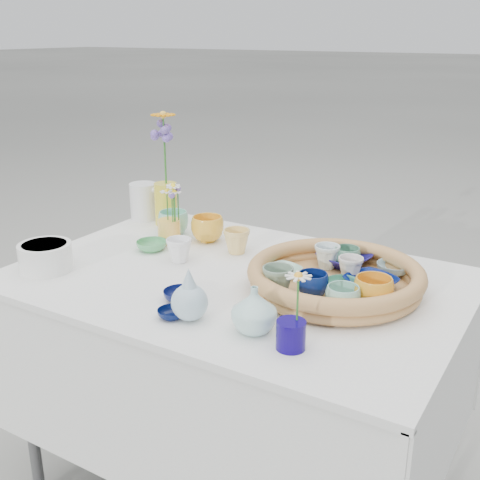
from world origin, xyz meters
The scene contains 32 objects.
wicker_tray centered at (0.28, 0.05, 0.80)m, with size 0.47×0.47×0.08m, color #A27B48, non-canonical shape.
tray_ceramic_0 centered at (0.24, 0.20, 0.80)m, with size 0.14×0.14×0.04m, color navy.
tray_ceramic_1 centered at (0.37, 0.08, 0.80)m, with size 0.13×0.13×0.03m, color #010F52.
tray_ceramic_2 centered at (0.41, -0.03, 0.82)m, with size 0.10×0.10×0.08m, color orange.
tray_ceramic_3 centered at (0.31, 0.02, 0.80)m, with size 0.09×0.09×0.03m, color #479B76.
tray_ceramic_4 centered at (0.17, -0.08, 0.82)m, with size 0.08×0.08×0.08m, color slate.
tray_ceramic_5 centered at (0.13, 0.04, 0.79)m, with size 0.10×0.10×0.02m, color #99CDB6.
tray_ceramic_6 centered at (0.21, 0.15, 0.82)m, with size 0.07×0.07×0.07m, color silver.
tray_ceramic_7 centered at (0.30, 0.11, 0.82)m, with size 0.07×0.07×0.06m, color silver.
tray_ceramic_8 centered at (0.39, 0.21, 0.80)m, with size 0.10×0.10×0.03m, color #94BDCD.
tray_ceramic_9 centered at (0.26, -0.04, 0.81)m, with size 0.08×0.08×0.06m, color #0A1B56.
tray_ceramic_10 centered at (0.11, 0.00, 0.80)m, with size 0.10×0.10×0.03m, color #E5DB76.
tray_ceramic_11 centered at (0.36, -0.09, 0.82)m, with size 0.08×0.08×0.07m, color #88C1AD.
tray_ceramic_12 centered at (0.26, 0.19, 0.81)m, with size 0.08×0.08×0.06m, color #4F846A.
loose_ceramic_0 centered at (-0.24, 0.21, 0.81)m, with size 0.11×0.11×0.09m, color gold.
loose_ceramic_1 centered at (-0.10, 0.17, 0.80)m, with size 0.08×0.08×0.08m, color #EDC76E.
loose_ceramic_2 centered at (-0.35, 0.05, 0.78)m, with size 0.10×0.10×0.03m, color #4DA260.
loose_ceramic_3 centered at (-0.21, 0.01, 0.80)m, with size 0.08×0.08×0.07m, color white.
loose_ceramic_4 centered at (-0.04, -0.21, 0.78)m, with size 0.09×0.09×0.03m, color #0A1141.
loose_ceramic_5 centered at (-0.38, 0.21, 0.81)m, with size 0.10×0.10×0.08m, color #84D3B5.
loose_ceramic_6 centered at (0.00, -0.30, 0.78)m, with size 0.07×0.07×0.02m, color #060F3B.
fluted_bowl centered at (-0.51, -0.24, 0.81)m, with size 0.15×0.15×0.08m, color white, non-canonical shape.
bud_vase_paleblue centered at (0.04, -0.29, 0.83)m, with size 0.09×0.09×0.14m, color #A2BFCD, non-canonical shape.
bud_vase_seafoam centered at (0.21, -0.26, 0.82)m, with size 0.11×0.11×0.11m, color #ACD8D1.
bud_vase_cobalt centered at (0.32, -0.29, 0.80)m, with size 0.07×0.07×0.07m, color #0E025A.
single_daisy centered at (0.32, -0.27, 0.88)m, with size 0.07×0.07×0.12m, color white, non-canonical shape.
tall_vase_yellow centered at (-0.47, 0.29, 0.84)m, with size 0.08×0.08×0.15m, color yellow.
gerbera centered at (-0.47, 0.29, 1.04)m, with size 0.10×0.10×0.26m, color orange, non-canonical shape.
hydrangea centered at (-0.47, 0.29, 1.01)m, with size 0.07×0.07×0.25m, color #654E9F, non-canonical shape.
white_pitcher centered at (-0.59, 0.30, 0.83)m, with size 0.14×0.10×0.13m, color silver, non-canonical shape.
daisy_cup centered at (-0.34, 0.13, 0.80)m, with size 0.07×0.07×0.08m, color #FDC04F.
daisy_posy centered at (-0.33, 0.13, 0.91)m, with size 0.08×0.08×0.14m, color white, non-canonical shape.
Camera 1 is at (0.83, -1.35, 1.43)m, focal length 45.00 mm.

